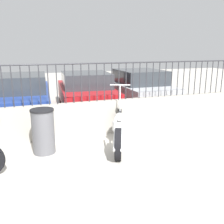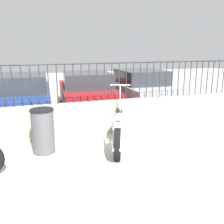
{
  "view_description": "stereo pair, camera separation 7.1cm",
  "coord_description": "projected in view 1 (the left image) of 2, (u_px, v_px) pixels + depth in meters",
  "views": [
    {
      "loc": [
        -1.1,
        -3.86,
        2.24
      ],
      "look_at": [
        0.95,
        1.79,
        0.7
      ],
      "focal_mm": 40.0,
      "sensor_mm": 36.0,
      "label": 1
    },
    {
      "loc": [
        -1.03,
        -3.89,
        2.24
      ],
      "look_at": [
        0.95,
        1.79,
        0.7
      ],
      "focal_mm": 40.0,
      "sensor_mm": 36.0,
      "label": 2
    }
  ],
  "objects": [
    {
      "name": "trash_bin",
      "position": [
        43.0,
        131.0,
        5.41
      ],
      "size": [
        0.5,
        0.5,
        0.99
      ],
      "color": "#56565B",
      "rests_on": "ground_plane"
    },
    {
      "name": "car_blue",
      "position": [
        22.0,
        96.0,
        8.24
      ],
      "size": [
        2.08,
        4.38,
        1.43
      ],
      "rotation": [
        0.0,
        0.0,
        1.49
      ],
      "color": "black",
      "rests_on": "ground_plane"
    },
    {
      "name": "fence_railing",
      "position": [
        69.0,
        77.0,
        6.13
      ],
      "size": [
        9.75,
        0.04,
        0.99
      ],
      "color": "#2D2D33",
      "rests_on": "low_wall"
    },
    {
      "name": "motorcycle_white",
      "position": [
        119.0,
        130.0,
        5.79
      ],
      "size": [
        1.06,
        2.25,
        1.36
      ],
      "rotation": [
        0.0,
        0.0,
        1.17
      ],
      "color": "black",
      "rests_on": "ground_plane"
    },
    {
      "name": "car_red",
      "position": [
        86.0,
        91.0,
        9.23
      ],
      "size": [
        2.17,
        4.18,
        1.39
      ],
      "rotation": [
        0.0,
        0.0,
        1.48
      ],
      "color": "black",
      "rests_on": "ground_plane"
    },
    {
      "name": "ground_plane",
      "position": [
        96.0,
        178.0,
        4.44
      ],
      "size": [
        40.0,
        40.0,
        0.0
      ],
      "primitive_type": "plane",
      "color": "#ADA89E"
    },
    {
      "name": "low_wall",
      "position": [
        71.0,
        120.0,
        6.4
      ],
      "size": [
        9.75,
        0.18,
        0.9
      ],
      "color": "#9E998E",
      "rests_on": "ground_plane"
    },
    {
      "name": "car_silver",
      "position": [
        138.0,
        88.0,
        9.93
      ],
      "size": [
        1.86,
        4.11,
        1.43
      ],
      "rotation": [
        0.0,
        0.0,
        1.55
      ],
      "color": "black",
      "rests_on": "ground_plane"
    }
  ]
}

